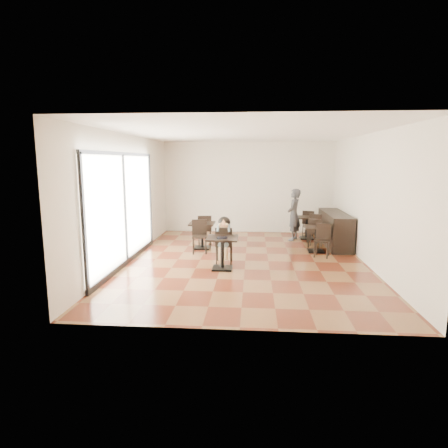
# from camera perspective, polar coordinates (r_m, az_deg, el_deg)

# --- Properties ---
(floor) EXTENTS (6.00, 8.00, 0.01)m
(floor) POSITION_cam_1_polar(r_m,az_deg,el_deg) (9.67, 3.28, -5.61)
(floor) COLOR brown
(floor) RESTS_ON ground
(ceiling) EXTENTS (6.00, 8.00, 0.01)m
(ceiling) POSITION_cam_1_polar(r_m,az_deg,el_deg) (9.36, 3.47, 13.66)
(ceiling) COLOR white
(ceiling) RESTS_ON floor
(wall_back) EXTENTS (6.00, 0.01, 3.20)m
(wall_back) POSITION_cam_1_polar(r_m,az_deg,el_deg) (13.37, 3.72, 5.57)
(wall_back) COLOR beige
(wall_back) RESTS_ON floor
(wall_front) EXTENTS (6.00, 0.01, 3.20)m
(wall_front) POSITION_cam_1_polar(r_m,az_deg,el_deg) (5.42, 2.53, -0.37)
(wall_front) COLOR beige
(wall_front) RESTS_ON floor
(wall_left) EXTENTS (0.01, 8.00, 3.20)m
(wall_left) POSITION_cam_1_polar(r_m,az_deg,el_deg) (9.90, -14.30, 3.88)
(wall_left) COLOR beige
(wall_left) RESTS_ON floor
(wall_right) EXTENTS (0.01, 8.00, 3.20)m
(wall_right) POSITION_cam_1_polar(r_m,az_deg,el_deg) (9.79, 21.24, 3.47)
(wall_right) COLOR beige
(wall_right) RESTS_ON floor
(storefront_window) EXTENTS (0.04, 4.50, 2.60)m
(storefront_window) POSITION_cam_1_polar(r_m,az_deg,el_deg) (9.45, -15.04, 2.37)
(storefront_window) COLOR white
(storefront_window) RESTS_ON floor
(child_table) EXTENTS (0.73, 0.73, 0.77)m
(child_table) POSITION_cam_1_polar(r_m,az_deg,el_deg) (8.85, -0.25, -4.47)
(child_table) COLOR black
(child_table) RESTS_ON floor
(child_chair) EXTENTS (0.42, 0.42, 0.93)m
(child_chair) POSITION_cam_1_polar(r_m,az_deg,el_deg) (9.36, 0.02, -3.19)
(child_chair) COLOR black
(child_chair) RESTS_ON floor
(child) EXTENTS (0.42, 0.58, 1.17)m
(child) POSITION_cam_1_polar(r_m,az_deg,el_deg) (9.33, 0.02, -2.47)
(child) COLOR slate
(child) RESTS_ON child_chair
(plate) EXTENTS (0.26, 0.26, 0.02)m
(plate) POSITION_cam_1_polar(r_m,az_deg,el_deg) (8.66, -0.31, -2.11)
(plate) COLOR black
(plate) RESTS_ON child_table
(pizza_slice) EXTENTS (0.27, 0.21, 0.06)m
(pizza_slice) POSITION_cam_1_polar(r_m,az_deg,el_deg) (9.07, -0.07, -0.09)
(pizza_slice) COLOR #E9D67C
(pizza_slice) RESTS_ON child
(adult_patron) EXTENTS (0.59, 0.71, 1.66)m
(adult_patron) POSITION_cam_1_polar(r_m,az_deg,el_deg) (12.19, 10.58, 1.40)
(adult_patron) COLOR #3E3F44
(adult_patron) RESTS_ON floor
(cafe_table_mid) EXTENTS (0.87, 0.87, 0.73)m
(cafe_table_mid) POSITION_cam_1_polar(r_m,az_deg,el_deg) (10.83, 13.84, -2.25)
(cafe_table_mid) COLOR black
(cafe_table_mid) RESTS_ON floor
(cafe_table_left) EXTENTS (0.82, 0.82, 0.76)m
(cafe_table_left) POSITION_cam_1_polar(r_m,az_deg,el_deg) (10.94, -3.34, -1.78)
(cafe_table_left) COLOR black
(cafe_table_left) RESTS_ON floor
(cafe_table_back) EXTENTS (0.88, 0.88, 0.72)m
(cafe_table_back) POSITION_cam_1_polar(r_m,az_deg,el_deg) (12.62, 12.51, -0.54)
(cafe_table_back) COLOR black
(cafe_table_back) RESTS_ON floor
(chair_mid_a) EXTENTS (0.50, 0.50, 0.87)m
(chair_mid_a) POSITION_cam_1_polar(r_m,az_deg,el_deg) (11.36, 13.77, -1.32)
(chair_mid_a) COLOR black
(chair_mid_a) RESTS_ON floor
(chair_mid_b) EXTENTS (0.50, 0.50, 0.87)m
(chair_mid_b) POSITION_cam_1_polar(r_m,az_deg,el_deg) (10.30, 14.74, -2.48)
(chair_mid_b) COLOR black
(chair_mid_b) RESTS_ON floor
(chair_left_a) EXTENTS (0.47, 0.47, 0.91)m
(chair_left_a) POSITION_cam_1_polar(r_m,az_deg,el_deg) (11.46, -2.98, -0.86)
(chair_left_a) COLOR black
(chair_left_a) RESTS_ON floor
(chair_left_b) EXTENTS (0.47, 0.47, 0.91)m
(chair_left_b) POSITION_cam_1_polar(r_m,az_deg,el_deg) (10.39, -3.76, -1.96)
(chair_left_b) COLOR black
(chair_left_b) RESTS_ON floor
(chair_back_a) EXTENTS (0.51, 0.51, 0.87)m
(chair_back_a) POSITION_cam_1_polar(r_m,az_deg,el_deg) (13.15, 12.84, 0.17)
(chair_back_a) COLOR black
(chair_back_a) RESTS_ON floor
(chair_back_b) EXTENTS (0.51, 0.51, 0.87)m
(chair_back_b) POSITION_cam_1_polar(r_m,az_deg,el_deg) (12.09, 13.57, -0.67)
(chair_back_b) COLOR black
(chair_back_b) RESTS_ON floor
(service_counter) EXTENTS (0.60, 2.40, 1.00)m
(service_counter) POSITION_cam_1_polar(r_m,az_deg,el_deg) (11.78, 16.52, -0.75)
(service_counter) COLOR black
(service_counter) RESTS_ON floor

